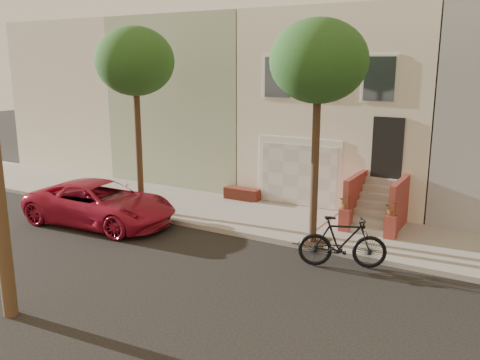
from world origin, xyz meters
The scene contains 7 objects.
ground centered at (0.00, 0.00, 0.00)m, with size 90.00×90.00×0.00m, color black.
sidewalk centered at (0.00, 5.35, 0.07)m, with size 40.00×3.70×0.15m, color gray.
house_row centered at (0.00, 11.19, 3.64)m, with size 33.10×11.70×7.00m.
tree_left centered at (-5.50, 3.90, 5.26)m, with size 2.70×2.57×6.30m.
tree_mid centered at (1.00, 3.90, 5.26)m, with size 2.70×2.57×6.30m.
pickup_truck centered at (-5.90, 2.34, 0.72)m, with size 2.38×5.16×1.43m, color #AA1732.
motorcycle centered at (2.25, 2.85, 0.69)m, with size 0.65×2.30×1.38m, color black.
Camera 1 is at (6.19, -9.29, 5.26)m, focal length 37.86 mm.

